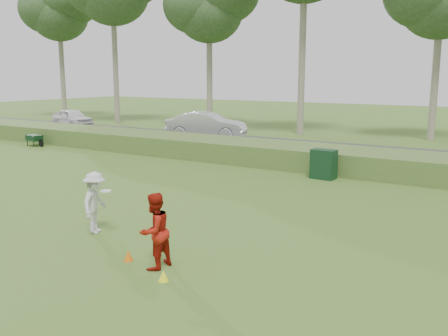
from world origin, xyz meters
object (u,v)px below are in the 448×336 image
Objects in this scene: player_white at (95,202)px; car_left at (72,118)px; cone_yellow at (163,276)px; player_red at (155,231)px; utility_cabinet at (324,164)px; cone_orange at (128,256)px; car_mid at (207,125)px.

player_white reaches higher than car_left.
player_white is at bearing 156.52° from cone_yellow.
car_left is (-23.59, 18.32, -0.06)m from player_red.
car_left is at bearing -125.07° from player_red.
utility_cabinet is at bearing 95.13° from cone_yellow.
player_white is at bearing -118.33° from car_left.
cone_yellow is at bearing -18.18° from cone_orange.
car_left reaches higher than cone_orange.
player_white is 3.01m from player_red.
cone_yellow is at bearing -79.88° from utility_cabinet.
cone_yellow is (0.57, -0.43, -0.69)m from player_red.
player_red reaches higher than cone_orange.
car_mid is (-8.14, 16.88, 0.09)m from player_white.
car_left reaches higher than cone_yellow.
car_mid is at bearing -145.78° from player_red.
player_white is 2.41m from cone_orange.
utility_cabinet is at bearing -36.05° from player_white.
utility_cabinet is (-0.98, 10.88, 0.46)m from cone_yellow.
cone_orange is at bearing -138.31° from player_white.
car_left is at bearing 69.55° from car_mid.
player_white is 3.76m from cone_yellow.
player_red reaches higher than car_left.
cone_orange is 0.06× the size of car_left.
player_red reaches higher than utility_cabinet.
utility_cabinet is (0.34, 10.45, 0.45)m from cone_orange.
utility_cabinet is (-0.41, 10.45, -0.23)m from player_red.
player_red is 0.99m from cone_yellow.
cone_yellow is at bearing -116.39° from car_left.
car_mid is (12.62, -0.39, 0.14)m from car_left.
cone_orange is 1.39m from cone_yellow.
player_red is at bearing -167.20° from car_mid.
car_mid is (-10.97, 17.93, 0.08)m from player_red.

